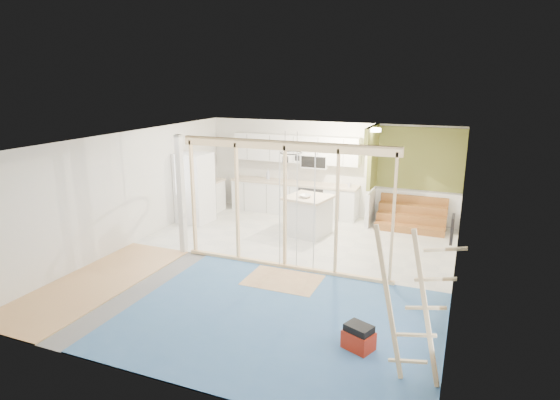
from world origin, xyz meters
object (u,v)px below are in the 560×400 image
at_px(fridge, 195,188).
at_px(toolbox, 359,338).
at_px(ladder, 412,307).
at_px(island, 308,216).

xyz_separation_m(fridge, toolbox, (5.40, -4.36, -0.74)).
bearing_deg(ladder, island, 124.15).
xyz_separation_m(toolbox, ladder, (0.73, -0.45, 0.85)).
relative_size(fridge, ladder, 0.92).
bearing_deg(ladder, toolbox, 150.75).
xyz_separation_m(island, toolbox, (2.29, -4.48, -0.30)).
bearing_deg(island, ladder, -48.22).
height_order(fridge, island, fridge).
relative_size(island, toolbox, 2.35).
bearing_deg(toolbox, fridge, 163.94).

